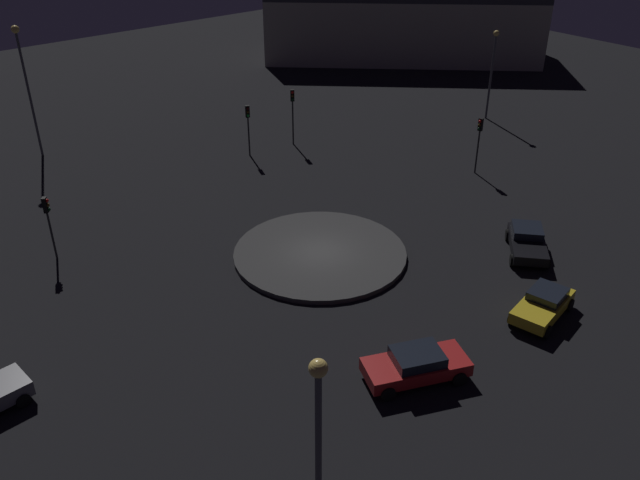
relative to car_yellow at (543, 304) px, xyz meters
name	(u,v)px	position (x,y,z in m)	size (l,w,h in m)	color
ground_plane	(320,255)	(-11.58, -4.71, -0.70)	(118.75, 118.75, 0.00)	black
roundabout_island	(320,253)	(-11.58, -4.71, -0.57)	(9.91, 9.91, 0.27)	#383838
car_yellow	(543,304)	(0.00, 0.00, 0.00)	(2.65, 4.21, 1.33)	gold
car_black	(527,241)	(-4.22, 4.67, 0.01)	(4.10, 4.30, 1.35)	black
car_red	(416,365)	(-0.88, -8.23, 0.05)	(3.56, 4.96, 1.44)	red
traffic_light_northwest	(293,106)	(-26.03, 4.66, 2.43)	(0.40, 0.37, 4.42)	#2D2D2D
traffic_light_west	(248,120)	(-26.35, 0.70, 2.11)	(0.39, 0.36, 3.94)	#2D2D2D
traffic_light_north	(479,135)	(-13.26, 11.28, 2.22)	(0.32, 0.37, 4.11)	#2D2D2D
traffic_light_southwest	(48,216)	(-20.98, -16.38, 2.04)	(0.38, 0.39, 3.84)	#2D2D2D
streetlamp_west	(25,72)	(-36.59, -11.43, 5.71)	(0.56, 0.56, 9.71)	#4C4C51
streetlamp_southeast	(318,472)	(4.41, -18.18, 5.26)	(0.48, 0.48, 9.73)	#4C4C51
streetlamp_north	(493,63)	(-20.05, 21.26, 4.09)	(0.49, 0.49, 7.50)	#4C4C51
store_building	(402,22)	(-39.59, 30.75, 3.00)	(28.64, 29.37, 7.41)	#ADA893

